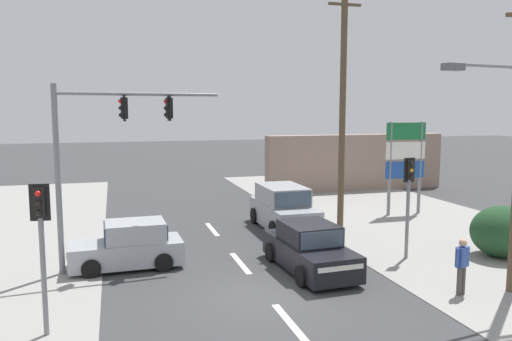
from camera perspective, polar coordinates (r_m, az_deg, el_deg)
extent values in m
plane|color=#3A3A3D|center=(14.57, 1.18, -13.95)|extent=(140.00, 140.00, 0.00)
cube|color=silver|center=(12.82, 3.94, -16.98)|extent=(0.20, 2.40, 0.01)
cube|color=silver|center=(17.30, -1.81, -10.51)|extent=(0.20, 2.40, 0.01)
cube|color=silver|center=(22.01, -5.03, -6.71)|extent=(0.20, 2.40, 0.01)
cube|color=gray|center=(20.54, 24.38, -8.30)|extent=(10.00, 44.00, 0.02)
cylinder|color=slate|center=(14.66, 25.24, 10.76)|extent=(2.59, 0.45, 0.09)
cube|color=#595B60|center=(13.71, 21.60, 10.95)|extent=(0.59, 0.35, 0.18)
cylinder|color=brown|center=(20.89, 9.86, 6.98)|extent=(0.26, 0.26, 10.48)
cube|color=brown|center=(21.30, 10.11, 18.19)|extent=(1.40, 0.12, 0.10)
cylinder|color=slate|center=(16.68, -21.68, -1.11)|extent=(0.18, 0.18, 6.00)
cylinder|color=slate|center=(16.75, -13.09, 8.50)|extent=(5.18, 0.66, 0.11)
cube|color=black|center=(16.67, -14.83, 6.91)|extent=(0.23, 0.28, 0.68)
cube|color=black|center=(16.67, -14.83, 6.91)|extent=(0.09, 0.44, 0.84)
sphere|color=red|center=(16.66, -15.26, 7.65)|extent=(0.13, 0.13, 0.13)
sphere|color=black|center=(16.66, -15.24, 6.89)|extent=(0.13, 0.13, 0.13)
sphere|color=black|center=(16.66, -15.21, 6.14)|extent=(0.13, 0.13, 0.13)
cube|color=black|center=(16.92, -9.89, 7.03)|extent=(0.23, 0.28, 0.68)
cube|color=black|center=(16.92, -9.89, 7.03)|extent=(0.09, 0.44, 0.84)
sphere|color=red|center=(16.90, -10.31, 7.77)|extent=(0.13, 0.13, 0.13)
sphere|color=black|center=(16.89, -10.29, 7.02)|extent=(0.13, 0.13, 0.13)
sphere|color=black|center=(16.89, -10.28, 6.28)|extent=(0.13, 0.13, 0.13)
cylinder|color=slate|center=(18.22, 16.91, -5.37)|extent=(0.12, 0.12, 2.80)
cube|color=black|center=(17.94, 17.11, 0.06)|extent=(0.28, 0.23, 0.68)
cube|color=black|center=(17.94, 17.11, 0.06)|extent=(0.44, 0.10, 0.84)
sphere|color=black|center=(17.83, 17.39, 0.72)|extent=(0.13, 0.13, 0.13)
sphere|color=orange|center=(17.85, 17.36, 0.02)|extent=(0.13, 0.13, 0.13)
sphere|color=black|center=(17.88, 17.34, -0.68)|extent=(0.13, 0.13, 0.13)
cylinder|color=slate|center=(12.61, -23.09, -11.16)|extent=(0.12, 0.12, 2.80)
cube|color=black|center=(12.20, -23.48, -3.36)|extent=(0.28, 0.23, 0.68)
cube|color=black|center=(12.20, -23.48, -3.36)|extent=(0.44, 0.09, 0.84)
sphere|color=red|center=(12.05, -23.68, -2.43)|extent=(0.13, 0.13, 0.13)
sphere|color=black|center=(12.09, -23.62, -3.46)|extent=(0.13, 0.13, 0.13)
sphere|color=black|center=(12.13, -23.57, -4.48)|extent=(0.13, 0.13, 0.13)
cylinder|color=slate|center=(25.24, 15.03, 0.14)|extent=(0.16, 0.16, 4.60)
cylinder|color=slate|center=(26.16, 18.22, 0.26)|extent=(0.16, 0.16, 4.60)
cube|color=#196B38|center=(25.54, 16.80, 4.33)|extent=(2.10, 0.14, 0.84)
cube|color=silver|center=(25.60, 16.72, 2.21)|extent=(2.10, 0.14, 0.84)
cube|color=#1E4793|center=(25.69, 16.65, 0.09)|extent=(2.10, 0.14, 0.84)
ellipsoid|color=#1E4223|center=(19.79, 26.40, -6.27)|extent=(2.30, 2.07, 1.84)
cube|color=gray|center=(32.84, 11.32, 0.91)|extent=(12.00, 1.00, 3.60)
cube|color=black|center=(16.50, 6.10, -9.49)|extent=(1.91, 4.28, 0.80)
cube|color=black|center=(16.35, 6.06, -7.05)|extent=(1.66, 1.98, 0.62)
cube|color=#384756|center=(15.51, 7.59, -7.86)|extent=(1.44, 0.13, 0.53)
cube|color=#384756|center=(17.21, 4.69, -6.33)|extent=(1.41, 0.13, 0.50)
cube|color=white|center=(14.64, 9.69, -10.97)|extent=(1.45, 0.11, 0.14)
cylinder|color=black|center=(15.84, 10.97, -11.12)|extent=(0.22, 0.65, 0.64)
cylinder|color=black|center=(15.10, 5.24, -11.93)|extent=(0.22, 0.65, 0.64)
cylinder|color=black|center=(18.04, 6.80, -8.78)|extent=(0.22, 0.65, 0.64)
cylinder|color=black|center=(17.39, 1.68, -9.33)|extent=(0.22, 0.65, 0.64)
cube|color=#A3A8AD|center=(17.25, -14.58, -9.04)|extent=(3.64, 1.70, 0.76)
cube|color=#A3A8AD|center=(17.09, -13.64, -6.74)|extent=(1.94, 1.53, 0.64)
cube|color=#384756|center=(17.06, -16.92, -6.87)|extent=(0.10, 1.36, 0.54)
cube|color=#384756|center=(17.18, -10.39, -6.58)|extent=(0.10, 1.33, 0.51)
cube|color=white|center=(17.22, -20.72, -8.71)|extent=(0.08, 1.36, 0.14)
cylinder|color=black|center=(16.53, -18.33, -10.64)|extent=(0.60, 0.20, 0.60)
cylinder|color=black|center=(18.07, -18.28, -9.13)|extent=(0.60, 0.20, 0.60)
cylinder|color=black|center=(16.64, -10.50, -10.28)|extent=(0.60, 0.20, 0.60)
cylinder|color=black|center=(18.16, -11.14, -8.82)|extent=(0.60, 0.20, 0.60)
cube|color=#A3A8AD|center=(21.88, 3.18, -5.08)|extent=(1.86, 4.51, 1.00)
cube|color=#A3A8AD|center=(21.90, 3.02, -2.72)|extent=(1.73, 2.71, 0.76)
cube|color=#384756|center=(20.63, 4.28, -3.33)|extent=(1.58, 0.07, 0.65)
cube|color=#384756|center=(23.18, 1.90, -2.17)|extent=(1.55, 0.07, 0.61)
cube|color=white|center=(19.76, 5.39, -5.75)|extent=(1.56, 0.05, 0.14)
cylinder|color=black|center=(21.00, 6.83, -6.40)|extent=(0.22, 0.72, 0.72)
cylinder|color=black|center=(20.36, 2.03, -6.78)|extent=(0.22, 0.72, 0.72)
cylinder|color=black|center=(23.53, 4.16, -4.91)|extent=(0.22, 0.72, 0.72)
cylinder|color=black|center=(22.96, -0.17, -5.19)|extent=(0.22, 0.72, 0.72)
cylinder|color=#47423D|center=(15.54, 22.56, -11.50)|extent=(0.14, 0.14, 0.84)
cylinder|color=#47423D|center=(15.39, 22.21, -11.67)|extent=(0.14, 0.14, 0.84)
cube|color=#33519E|center=(15.27, 22.51, -9.09)|extent=(0.41, 0.33, 0.56)
sphere|color=tan|center=(15.16, 22.58, -7.63)|extent=(0.22, 0.22, 0.22)
cylinder|color=#33519E|center=(15.46, 22.96, -8.91)|extent=(0.09, 0.09, 0.54)
cylinder|color=#33519E|center=(15.07, 22.04, -9.27)|extent=(0.09, 0.09, 0.54)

